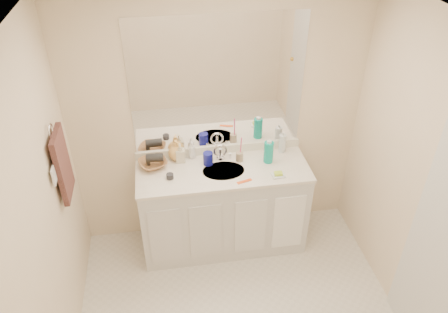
% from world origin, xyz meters
% --- Properties ---
extents(ceiling, '(2.60, 2.60, 0.02)m').
position_xyz_m(ceiling, '(0.00, 0.00, 2.40)').
color(ceiling, white).
rests_on(ceiling, wall_back).
extents(wall_back, '(2.60, 0.02, 2.40)m').
position_xyz_m(wall_back, '(0.00, 1.30, 1.20)').
color(wall_back, '#F5E0BF').
rests_on(wall_back, floor).
extents(wall_left, '(0.02, 2.60, 2.40)m').
position_xyz_m(wall_left, '(-1.30, 0.00, 1.20)').
color(wall_left, '#F5E0BF').
rests_on(wall_left, floor).
extents(wall_right, '(0.02, 2.60, 2.40)m').
position_xyz_m(wall_right, '(1.30, 0.00, 1.20)').
color(wall_right, '#F5E0BF').
rests_on(wall_right, floor).
extents(vanity_cabinet, '(1.50, 0.55, 0.85)m').
position_xyz_m(vanity_cabinet, '(0.00, 1.02, 0.42)').
color(vanity_cabinet, silver).
rests_on(vanity_cabinet, floor).
extents(countertop, '(1.52, 0.57, 0.03)m').
position_xyz_m(countertop, '(0.00, 1.02, 0.86)').
color(countertop, white).
rests_on(countertop, vanity_cabinet).
extents(backsplash, '(1.52, 0.03, 0.08)m').
position_xyz_m(backsplash, '(0.00, 1.29, 0.92)').
color(backsplash, white).
rests_on(backsplash, countertop).
extents(sink_basin, '(0.37, 0.37, 0.02)m').
position_xyz_m(sink_basin, '(0.00, 1.00, 0.87)').
color(sink_basin, '#B4AF9D').
rests_on(sink_basin, countertop).
extents(faucet, '(0.02, 0.02, 0.11)m').
position_xyz_m(faucet, '(0.00, 1.18, 0.94)').
color(faucet, silver).
rests_on(faucet, countertop).
extents(mirror, '(1.48, 0.01, 1.20)m').
position_xyz_m(mirror, '(0.00, 1.29, 1.56)').
color(mirror, white).
rests_on(mirror, wall_back).
extents(blue_mug, '(0.11, 0.11, 0.12)m').
position_xyz_m(blue_mug, '(-0.12, 1.13, 0.94)').
color(blue_mug, navy).
rests_on(blue_mug, countertop).
extents(tan_cup, '(0.08, 0.08, 0.09)m').
position_xyz_m(tan_cup, '(0.17, 1.13, 0.92)').
color(tan_cup, tan).
rests_on(tan_cup, countertop).
extents(toothbrush, '(0.01, 0.04, 0.20)m').
position_xyz_m(toothbrush, '(0.18, 1.13, 1.03)').
color(toothbrush, '#E33B79').
rests_on(toothbrush, tan_cup).
extents(mouthwash_bottle, '(0.11, 0.11, 0.20)m').
position_xyz_m(mouthwash_bottle, '(0.42, 1.08, 0.98)').
color(mouthwash_bottle, '#0DA18F').
rests_on(mouthwash_bottle, countertop).
extents(clear_pump_bottle, '(0.07, 0.07, 0.17)m').
position_xyz_m(clear_pump_bottle, '(0.58, 1.22, 0.97)').
color(clear_pump_bottle, white).
rests_on(clear_pump_bottle, countertop).
extents(soap_dish, '(0.12, 0.10, 0.01)m').
position_xyz_m(soap_dish, '(0.45, 0.86, 0.89)').
color(soap_dish, white).
rests_on(soap_dish, countertop).
extents(green_soap, '(0.07, 0.05, 0.02)m').
position_xyz_m(green_soap, '(0.45, 0.86, 0.90)').
color(green_soap, '#BBE437').
rests_on(green_soap, soap_dish).
extents(orange_comb, '(0.14, 0.06, 0.01)m').
position_xyz_m(orange_comb, '(0.15, 0.82, 0.88)').
color(orange_comb, '#FF541A').
rests_on(orange_comb, countertop).
extents(dark_jar, '(0.08, 0.08, 0.04)m').
position_xyz_m(dark_jar, '(-0.47, 0.97, 0.90)').
color(dark_jar, '#242429').
rests_on(dark_jar, countertop).
extents(soap_bottle_white, '(0.08, 0.08, 0.17)m').
position_xyz_m(soap_bottle_white, '(-0.25, 1.25, 0.96)').
color(soap_bottle_white, white).
rests_on(soap_bottle_white, countertop).
extents(soap_bottle_cream, '(0.09, 0.09, 0.18)m').
position_xyz_m(soap_bottle_cream, '(-0.36, 1.21, 0.97)').
color(soap_bottle_cream, beige).
rests_on(soap_bottle_cream, countertop).
extents(soap_bottle_yellow, '(0.18, 0.18, 0.19)m').
position_xyz_m(soap_bottle_yellow, '(-0.39, 1.25, 0.98)').
color(soap_bottle_yellow, '#F1B85D').
rests_on(soap_bottle_yellow, countertop).
extents(wicker_basket, '(0.31, 0.31, 0.06)m').
position_xyz_m(wicker_basket, '(-0.60, 1.17, 0.91)').
color(wicker_basket, '#9E6A40').
rests_on(wicker_basket, countertop).
extents(hair_dryer, '(0.15, 0.08, 0.07)m').
position_xyz_m(hair_dryer, '(-0.58, 1.17, 0.97)').
color(hair_dryer, black).
rests_on(hair_dryer, wicker_basket).
extents(towel_ring, '(0.01, 0.11, 0.11)m').
position_xyz_m(towel_ring, '(-1.27, 0.77, 1.55)').
color(towel_ring, silver).
rests_on(towel_ring, wall_left).
extents(hand_towel, '(0.04, 0.32, 0.55)m').
position_xyz_m(hand_towel, '(-1.25, 0.77, 1.25)').
color(hand_towel, '#351E1C').
rests_on(hand_towel, towel_ring).
extents(switch_plate, '(0.01, 0.08, 0.13)m').
position_xyz_m(switch_plate, '(-1.27, 0.57, 1.30)').
color(switch_plate, white).
rests_on(switch_plate, wall_left).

